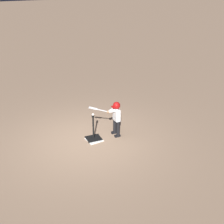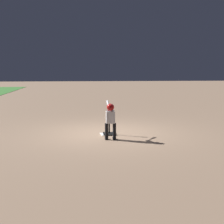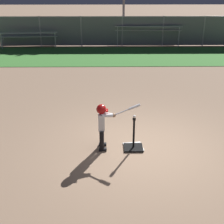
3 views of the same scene
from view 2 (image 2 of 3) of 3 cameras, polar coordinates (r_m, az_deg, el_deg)
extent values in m
plane|color=#93755B|center=(10.57, -0.84, -3.82)|extent=(90.00, 90.00, 0.00)
cube|color=white|center=(10.31, -0.83, -4.07)|extent=(0.49, 0.49, 0.02)
cube|color=black|center=(10.31, -0.50, -4.01)|extent=(0.44, 0.40, 0.04)
cylinder|color=black|center=(10.24, -0.50, -1.99)|extent=(0.05, 0.05, 0.70)
cylinder|color=black|center=(10.18, -0.51, 0.09)|extent=(0.08, 0.08, 0.05)
cylinder|color=black|center=(9.52, -1.00, -3.59)|extent=(0.11, 0.11, 0.50)
cube|color=black|center=(9.58, -1.01, -4.86)|extent=(0.18, 0.09, 0.06)
cylinder|color=black|center=(9.55, 0.44, -3.55)|extent=(0.11, 0.11, 0.50)
cube|color=black|center=(9.61, 0.42, -4.82)|extent=(0.18, 0.09, 0.06)
cube|color=silver|center=(9.45, -0.28, -0.97)|extent=(0.15, 0.27, 0.37)
sphere|color=#936B4C|center=(9.41, -0.29, 0.81)|extent=(0.19, 0.19, 0.19)
sphere|color=maroon|center=(9.41, -0.29, 0.88)|extent=(0.22, 0.22, 0.22)
cube|color=maroon|center=(9.51, -0.35, 0.78)|extent=(0.12, 0.17, 0.01)
cylinder|color=silver|center=(9.56, -0.63, 0.16)|extent=(0.31, 0.15, 0.11)
cylinder|color=silver|center=(9.57, -0.13, 0.16)|extent=(0.31, 0.17, 0.11)
sphere|color=#936B4C|center=(9.71, -0.48, 0.17)|extent=(0.10, 0.10, 0.10)
cylinder|color=silver|center=(9.98, -0.67, 1.09)|extent=(0.59, 0.05, 0.28)
cylinder|color=silver|center=(10.15, -0.79, 1.66)|extent=(0.27, 0.07, 0.16)
cylinder|color=black|center=(9.69, -0.47, 0.11)|extent=(0.03, 0.05, 0.05)
sphere|color=white|center=(10.17, -0.51, 0.43)|extent=(0.07, 0.07, 0.07)
camera|label=1|loc=(14.76, -35.03, 16.65)|focal=50.00mm
camera|label=3|loc=(12.07, 32.95, 14.01)|focal=50.00mm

